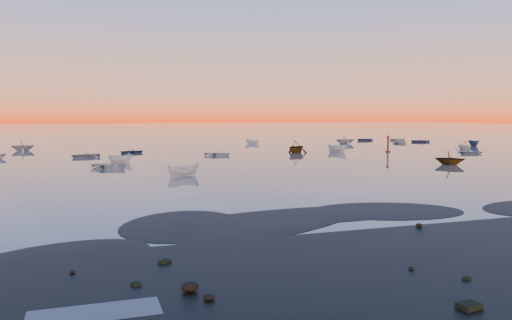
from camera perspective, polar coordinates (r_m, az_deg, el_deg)
name	(u,v)px	position (r m, az deg, el deg)	size (l,w,h in m)	color
ground	(160,140)	(127.14, -10.92, 2.25)	(600.00, 600.00, 0.00)	slate
mud_lobes	(394,219)	(30.69, 15.47, -6.50)	(140.00, 6.00, 0.07)	black
moored_fleet	(200,153)	(80.89, -6.45, 0.74)	(124.00, 58.00, 1.20)	silver
boat_near_left	(110,168)	(60.14, -16.35, -0.92)	(4.37, 1.82, 1.09)	silver
boat_near_center	(184,176)	(51.03, -8.28, -1.80)	(3.47, 1.47, 1.20)	silver
boat_near_right	(464,150)	(96.88, 22.71, 1.09)	(3.52, 1.59, 1.23)	silver
channel_marker	(388,145)	(86.27, 14.84, 1.66)	(0.84, 0.84, 2.99)	#480F0F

